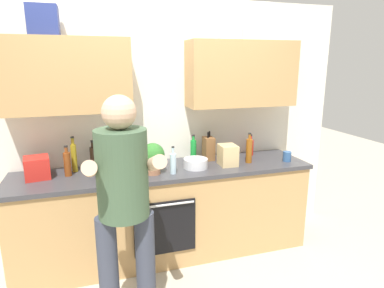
% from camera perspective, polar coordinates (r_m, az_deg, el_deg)
% --- Properties ---
extents(ground_plane, '(12.00, 12.00, 0.00)m').
position_cam_1_polar(ground_plane, '(3.55, -4.23, -18.23)').
color(ground_plane, '#B2A893').
extents(back_wall_unit, '(4.00, 0.38, 2.50)m').
position_cam_1_polar(back_wall_unit, '(3.30, -5.90, 6.97)').
color(back_wall_unit, silver).
rests_on(back_wall_unit, ground).
extents(counter, '(2.84, 0.67, 0.90)m').
position_cam_1_polar(counter, '(3.33, -4.37, -11.64)').
color(counter, tan).
rests_on(counter, ground).
extents(person_standing, '(0.49, 0.45, 1.69)m').
position_cam_1_polar(person_standing, '(2.27, -11.75, -9.24)').
color(person_standing, '#383D4C').
rests_on(person_standing, ground).
extents(bottle_water, '(0.06, 0.06, 0.26)m').
position_cam_1_polar(bottle_water, '(2.99, -3.29, -3.29)').
color(bottle_water, silver).
rests_on(bottle_water, counter).
extents(bottle_juice, '(0.07, 0.07, 0.23)m').
position_cam_1_polar(bottle_juice, '(2.98, -14.80, -4.17)').
color(bottle_juice, orange).
rests_on(bottle_juice, counter).
extents(bottle_syrup, '(0.06, 0.06, 0.31)m').
position_cam_1_polar(bottle_syrup, '(3.36, 9.85, -1.08)').
color(bottle_syrup, '#8C4C14').
rests_on(bottle_syrup, counter).
extents(bottle_hotsauce, '(0.07, 0.07, 0.23)m').
position_cam_1_polar(bottle_hotsauce, '(3.65, 10.07, -0.52)').
color(bottle_hotsauce, red).
rests_on(bottle_hotsauce, counter).
extents(bottle_oil, '(0.05, 0.05, 0.33)m').
position_cam_1_polar(bottle_oil, '(3.22, -19.77, -2.12)').
color(bottle_oil, olive).
rests_on(bottle_oil, counter).
extents(bottle_soda, '(0.06, 0.06, 0.27)m').
position_cam_1_polar(bottle_soda, '(3.39, 0.24, -1.02)').
color(bottle_soda, '#198C33').
rests_on(bottle_soda, counter).
extents(bottle_vinegar, '(0.06, 0.06, 0.28)m').
position_cam_1_polar(bottle_vinegar, '(3.13, -20.78, -3.17)').
color(bottle_vinegar, brown).
rests_on(bottle_vinegar, counter).
extents(bottle_soy, '(0.07, 0.07, 0.28)m').
position_cam_1_polar(bottle_soy, '(3.27, -16.61, -2.10)').
color(bottle_soy, black).
rests_on(bottle_soy, counter).
extents(cup_tea, '(0.08, 0.08, 0.10)m').
position_cam_1_polar(cup_tea, '(3.51, 16.13, -2.08)').
color(cup_tea, '#33598C').
rests_on(cup_tea, counter).
extents(cup_coffee, '(0.08, 0.08, 0.09)m').
position_cam_1_polar(cup_coffee, '(3.26, -5.78, -2.98)').
color(cup_coffee, white).
rests_on(cup_coffee, counter).
extents(mixing_bowl, '(0.23, 0.23, 0.09)m').
position_cam_1_polar(mixing_bowl, '(3.17, 0.63, -3.35)').
color(mixing_bowl, silver).
rests_on(mixing_bowl, counter).
extents(knife_block, '(0.10, 0.14, 0.30)m').
position_cam_1_polar(knife_block, '(3.42, 2.89, -0.77)').
color(knife_block, brown).
rests_on(knife_block, counter).
extents(potted_herb, '(0.21, 0.21, 0.29)m').
position_cam_1_polar(potted_herb, '(2.99, -6.80, -2.23)').
color(potted_herb, '#9E6647').
rests_on(potted_herb, counter).
extents(grocery_bag_produce, '(0.29, 0.22, 0.19)m').
position_cam_1_polar(grocery_bag_produce, '(3.16, -12.46, -2.75)').
color(grocery_bag_produce, silver).
rests_on(grocery_bag_produce, counter).
extents(grocery_bag_bread, '(0.17, 0.20, 0.20)m').
position_cam_1_polar(grocery_bag_bread, '(3.25, 6.21, -1.92)').
color(grocery_bag_bread, tan).
rests_on(grocery_bag_bread, counter).
extents(grocery_bag_crisps, '(0.23, 0.25, 0.19)m').
position_cam_1_polar(grocery_bag_crisps, '(3.18, -25.26, -3.72)').
color(grocery_bag_crisps, red).
rests_on(grocery_bag_crisps, counter).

